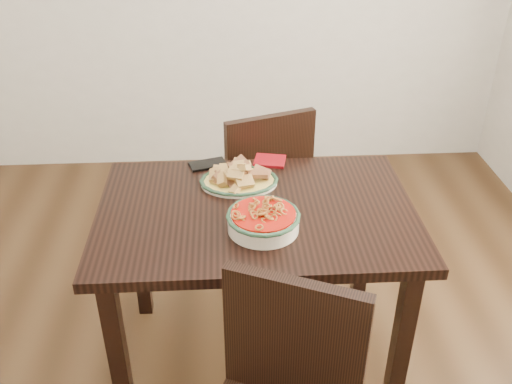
{
  "coord_description": "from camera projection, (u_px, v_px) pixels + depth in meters",
  "views": [
    {
      "loc": [
        -0.06,
        -1.81,
        1.88
      ],
      "look_at": [
        0.05,
        -0.04,
        0.81
      ],
      "focal_mm": 40.0,
      "sensor_mm": 36.0,
      "label": 1
    }
  ],
  "objects": [
    {
      "name": "smartphone",
      "position": [
        208.0,
        164.0,
        2.36
      ],
      "size": [
        0.16,
        0.12,
        0.01
      ],
      "primitive_type": "cube",
      "rotation": [
        0.0,
        0.0,
        0.28
      ],
      "color": "black",
      "rests_on": "dining_table"
    },
    {
      "name": "fish_plate",
      "position": [
        239.0,
        174.0,
        2.21
      ],
      "size": [
        0.3,
        0.23,
        0.11
      ],
      "color": "beige",
      "rests_on": "dining_table"
    },
    {
      "name": "chair_far",
      "position": [
        261.0,
        182.0,
        2.74
      ],
      "size": [
        0.53,
        0.53,
        0.89
      ],
      "rotation": [
        0.0,
        0.0,
        3.47
      ],
      "color": "black",
      "rests_on": "ground"
    },
    {
      "name": "floor",
      "position": [
        245.0,
        343.0,
        2.52
      ],
      "size": [
        3.5,
        3.5,
        0.0
      ],
      "primitive_type": "plane",
      "color": "#332010",
      "rests_on": "ground"
    },
    {
      "name": "napkin",
      "position": [
        270.0,
        161.0,
        2.38
      ],
      "size": [
        0.15,
        0.13,
        0.01
      ],
      "primitive_type": "cube",
      "rotation": [
        0.0,
        0.0,
        -0.21
      ],
      "color": "maroon",
      "rests_on": "dining_table"
    },
    {
      "name": "dining_table",
      "position": [
        256.0,
        232.0,
        2.13
      ],
      "size": [
        1.16,
        0.77,
        0.75
      ],
      "color": "black",
      "rests_on": "ground"
    },
    {
      "name": "noodle_bowl",
      "position": [
        263.0,
        218.0,
        1.95
      ],
      "size": [
        0.26,
        0.26,
        0.08
      ],
      "color": "silver",
      "rests_on": "dining_table"
    }
  ]
}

